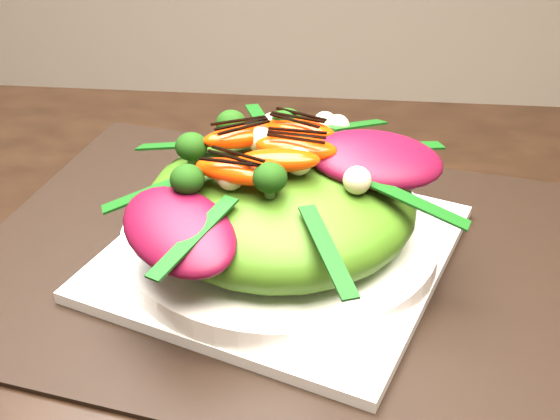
# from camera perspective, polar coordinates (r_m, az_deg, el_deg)

# --- Properties ---
(placemat) EXTENTS (0.51, 0.43, 0.00)m
(placemat) POSITION_cam_1_polar(r_m,az_deg,el_deg) (0.56, 0.00, -3.67)
(placemat) COLOR black
(placemat) RESTS_ON dining_table
(plate_base) EXTENTS (0.30, 0.30, 0.01)m
(plate_base) POSITION_cam_1_polar(r_m,az_deg,el_deg) (0.56, 0.00, -3.16)
(plate_base) COLOR silver
(plate_base) RESTS_ON placemat
(salad_bowl) EXTENTS (0.25, 0.25, 0.02)m
(salad_bowl) POSITION_cam_1_polar(r_m,az_deg,el_deg) (0.55, 0.00, -2.06)
(salad_bowl) COLOR white
(salad_bowl) RESTS_ON plate_base
(lettuce_mound) EXTENTS (0.24, 0.24, 0.07)m
(lettuce_mound) POSITION_cam_1_polar(r_m,az_deg,el_deg) (0.54, 0.00, 0.55)
(lettuce_mound) COLOR #3C6312
(lettuce_mound) RESTS_ON salad_bowl
(radicchio_leaf) EXTENTS (0.10, 0.07, 0.02)m
(radicchio_leaf) POSITION_cam_1_polar(r_m,az_deg,el_deg) (0.52, 7.34, 3.85)
(radicchio_leaf) COLOR #480719
(radicchio_leaf) RESTS_ON lettuce_mound
(orange_segment) EXTENTS (0.06, 0.03, 0.01)m
(orange_segment) POSITION_cam_1_polar(r_m,az_deg,el_deg) (0.52, -0.12, 4.85)
(orange_segment) COLOR #FA2C04
(orange_segment) RESTS_ON lettuce_mound
(broccoli_floret) EXTENTS (0.04, 0.04, 0.03)m
(broccoli_floret) POSITION_cam_1_polar(r_m,az_deg,el_deg) (0.55, -6.62, 5.86)
(broccoli_floret) COLOR black
(broccoli_floret) RESTS_ON lettuce_mound
(macadamia_nut) EXTENTS (0.02, 0.02, 0.02)m
(macadamia_nut) POSITION_cam_1_polar(r_m,az_deg,el_deg) (0.49, 2.04, 2.77)
(macadamia_nut) COLOR beige
(macadamia_nut) RESTS_ON lettuce_mound
(balsamic_drizzle) EXTENTS (0.05, 0.01, 0.00)m
(balsamic_drizzle) POSITION_cam_1_polar(r_m,az_deg,el_deg) (0.52, -0.12, 5.65)
(balsamic_drizzle) COLOR black
(balsamic_drizzle) RESTS_ON orange_segment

